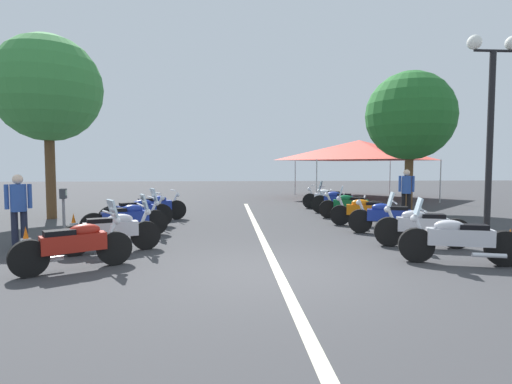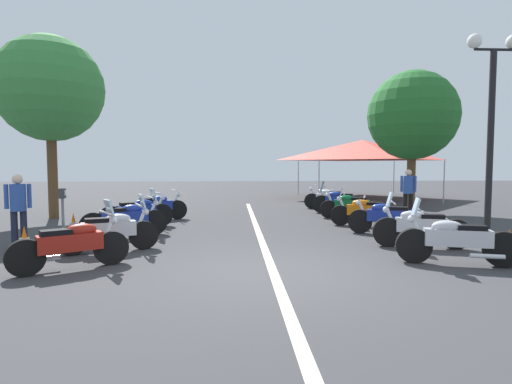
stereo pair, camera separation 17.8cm
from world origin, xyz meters
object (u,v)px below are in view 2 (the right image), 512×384
at_px(motorcycle_left_row_1, 111,230).
at_px(bystander_1, 18,205).
at_px(motorcycle_right_row_6, 330,198).
at_px(roadside_tree_0, 50,89).
at_px(motorcycle_left_row_2, 126,218).
at_px(motorcycle_right_row_4, 351,206).
at_px(motorcycle_right_row_5, 339,201).
at_px(motorcycle_left_row_3, 137,212).
at_px(motorcycle_right_row_3, 366,211).
at_px(traffic_cone_1, 25,242).
at_px(motorcycle_right_row_2, 388,217).
at_px(roadside_tree_1, 413,116).
at_px(motorcycle_right_row_0, 456,239).
at_px(motorcycle_left_row_4, 155,207).
at_px(parking_meter, 63,206).
at_px(event_tent, 362,150).
at_px(traffic_cone_2, 509,246).
at_px(traffic_cone_0, 74,226).
at_px(motorcycle_right_row_1, 420,227).
at_px(street_lamp_twin_globe, 492,101).
at_px(bystander_0, 408,189).
at_px(motorcycle_left_row_0, 72,244).

xyz_separation_m(motorcycle_left_row_1, bystander_1, (0.68, 2.20, 0.48)).
relative_size(motorcycle_right_row_6, roadside_tree_0, 0.34).
distance_m(motorcycle_left_row_2, motorcycle_right_row_4, 7.38).
xyz_separation_m(motorcycle_right_row_4, motorcycle_right_row_5, (1.43, 0.04, 0.03)).
distance_m(motorcycle_left_row_3, motorcycle_right_row_3, 6.70).
relative_size(motorcycle_left_row_3, traffic_cone_1, 3.15).
bearing_deg(motorcycle_right_row_6, motorcycle_right_row_2, 109.26).
xyz_separation_m(motorcycle_right_row_4, roadside_tree_1, (1.80, -2.86, 3.25)).
bearing_deg(motorcycle_right_row_0, motorcycle_left_row_4, -27.15).
relative_size(motorcycle_right_row_4, parking_meter, 1.64).
xyz_separation_m(motorcycle_left_row_1, motorcycle_left_row_3, (3.20, 0.20, 0.01)).
relative_size(motorcycle_right_row_3, event_tent, 0.31).
bearing_deg(traffic_cone_2, traffic_cone_0, 71.43).
height_order(motorcycle_right_row_1, street_lamp_twin_globe, street_lamp_twin_globe).
bearing_deg(motorcycle_right_row_5, bystander_0, 173.79).
distance_m(motorcycle_left_row_2, motorcycle_right_row_5, 8.06).
relative_size(motorcycle_left_row_4, bystander_1, 1.29).
distance_m(motorcycle_right_row_3, roadside_tree_1, 5.56).
height_order(bystander_0, roadside_tree_1, roadside_tree_1).
distance_m(motorcycle_right_row_0, motorcycle_right_row_1, 1.52).
bearing_deg(motorcycle_right_row_4, motorcycle_left_row_0, 56.46).
bearing_deg(motorcycle_right_row_5, street_lamp_twin_globe, 130.14).
relative_size(motorcycle_left_row_0, bystander_1, 1.08).
bearing_deg(motorcycle_right_row_0, roadside_tree_1, -92.62).
distance_m(motorcycle_left_row_1, traffic_cone_2, 7.84).
distance_m(motorcycle_left_row_1, event_tent, 16.56).
xyz_separation_m(traffic_cone_0, traffic_cone_1, (-2.19, 0.10, 0.00)).
distance_m(motorcycle_left_row_4, motorcycle_right_row_3, 6.71).
distance_m(motorcycle_left_row_3, roadside_tree_1, 10.72).
bearing_deg(motorcycle_right_row_2, bystander_1, 27.47).
height_order(motorcycle_left_row_2, motorcycle_right_row_4, motorcycle_left_row_2).
bearing_deg(motorcycle_left_row_4, traffic_cone_0, -138.02).
relative_size(motorcycle_right_row_4, roadside_tree_1, 0.39).
bearing_deg(traffic_cone_0, bystander_0, -71.70).
bearing_deg(motorcycle_left_row_1, motorcycle_right_row_0, -35.17).
height_order(street_lamp_twin_globe, traffic_cone_0, street_lamp_twin_globe).
bearing_deg(roadside_tree_0, motorcycle_right_row_5, -85.96).
xyz_separation_m(motorcycle_left_row_3, event_tent, (10.11, -9.81, 2.18)).
relative_size(motorcycle_left_row_3, traffic_cone_0, 3.15).
bearing_deg(roadside_tree_1, street_lamp_twin_globe, 170.85).
relative_size(motorcycle_left_row_2, motorcycle_right_row_4, 0.95).
relative_size(motorcycle_right_row_4, traffic_cone_0, 3.44).
bearing_deg(bystander_1, motorcycle_left_row_0, -163.99).
xyz_separation_m(motorcycle_left_row_1, motorcycle_right_row_1, (0.06, -6.63, 0.01)).
bearing_deg(event_tent, motorcycle_right_row_2, 165.36).
height_order(motorcycle_left_row_1, motorcycle_right_row_5, motorcycle_right_row_5).
height_order(motorcycle_right_row_6, event_tent, event_tent).
height_order(motorcycle_left_row_3, traffic_cone_0, motorcycle_left_row_3).
height_order(motorcycle_left_row_4, motorcycle_right_row_4, motorcycle_left_row_4).
bearing_deg(traffic_cone_1, motorcycle_left_row_1, -77.56).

